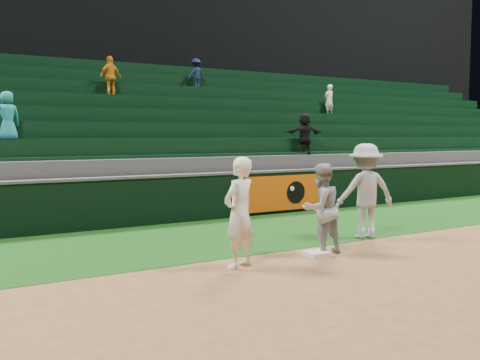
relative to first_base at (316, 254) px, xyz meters
name	(u,v)px	position (x,y,z in m)	size (l,w,h in m)	color
ground	(310,261)	(-0.34, -0.25, -0.05)	(70.00, 70.00, 0.00)	brown
foul_grass	(228,234)	(-0.34, 2.75, -0.04)	(36.00, 4.20, 0.01)	#0E360D
upper_deck	(69,52)	(-0.34, 17.20, 5.95)	(40.00, 12.00, 12.00)	black
first_base	(316,254)	(0.00, 0.00, 0.00)	(0.41, 0.41, 0.09)	white
first_baseman	(239,213)	(-1.67, 0.02, 0.90)	(0.69, 0.45, 1.89)	white
baserunner	(321,209)	(0.19, 0.12, 0.82)	(0.84, 0.65, 1.73)	#90939A
base_coach	(365,191)	(2.04, 0.85, 0.99)	(1.33, 0.77, 2.06)	#A4A6B2
field_wall	(187,197)	(-0.31, 4.95, 0.59)	(36.00, 0.45, 1.25)	black
stadium_seating	(136,153)	(-0.33, 8.72, 1.65)	(36.00, 5.95, 5.01)	#3C3B3E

